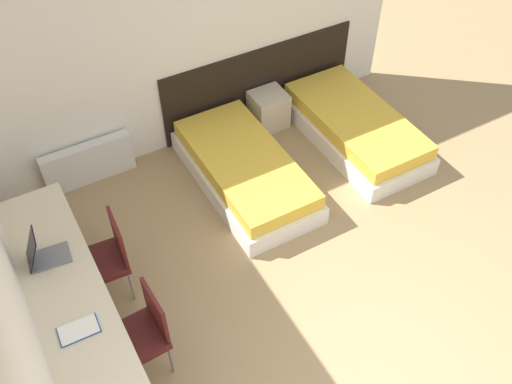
# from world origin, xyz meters

# --- Properties ---
(wall_back) EXTENTS (5.48, 0.05, 2.70)m
(wall_back) POSITION_xyz_m (0.00, 3.67, 1.35)
(wall_back) COLOR white
(wall_back) RESTS_ON ground_plane
(headboard_panel) EXTENTS (2.54, 0.03, 0.96)m
(headboard_panel) POSITION_xyz_m (0.97, 3.63, 0.48)
(headboard_panel) COLOR black
(headboard_panel) RESTS_ON ground_plane
(bed_near_window) EXTENTS (0.94, 1.91, 0.40)m
(bed_near_window) POSITION_xyz_m (0.22, 2.64, 0.19)
(bed_near_window) COLOR silver
(bed_near_window) RESTS_ON ground_plane
(bed_near_door) EXTENTS (0.94, 1.91, 0.40)m
(bed_near_door) POSITION_xyz_m (1.72, 2.64, 0.19)
(bed_near_door) COLOR silver
(bed_near_door) RESTS_ON ground_plane
(nightstand) EXTENTS (0.41, 0.38, 0.46)m
(nightstand) POSITION_xyz_m (0.97, 3.41, 0.23)
(nightstand) COLOR beige
(nightstand) RESTS_ON ground_plane
(radiator) EXTENTS (1.00, 0.12, 0.50)m
(radiator) POSITION_xyz_m (-1.25, 3.55, 0.25)
(radiator) COLOR silver
(radiator) RESTS_ON ground_plane
(desk) EXTENTS (0.59, 2.53, 0.77)m
(desk) POSITION_xyz_m (-1.95, 1.58, 0.62)
(desk) COLOR beige
(desk) RESTS_ON ground_plane
(chair_near_laptop) EXTENTS (0.46, 0.46, 0.91)m
(chair_near_laptop) POSITION_xyz_m (-1.52, 2.01, 0.51)
(chair_near_laptop) COLOR #511919
(chair_near_laptop) RESTS_ON ground_plane
(chair_near_notebook) EXTENTS (0.45, 0.45, 0.91)m
(chair_near_notebook) POSITION_xyz_m (-1.52, 1.15, 0.51)
(chair_near_notebook) COLOR #511919
(chair_near_notebook) RESTS_ON ground_plane
(laptop) EXTENTS (0.36, 0.26, 0.33)m
(laptop) POSITION_xyz_m (-2.00, 2.00, 0.84)
(laptop) COLOR slate
(laptop) RESTS_ON desk
(open_notebook) EXTENTS (0.31, 0.19, 0.02)m
(open_notebook) POSITION_xyz_m (-1.96, 1.23, 0.78)
(open_notebook) COLOR #1E4793
(open_notebook) RESTS_ON desk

